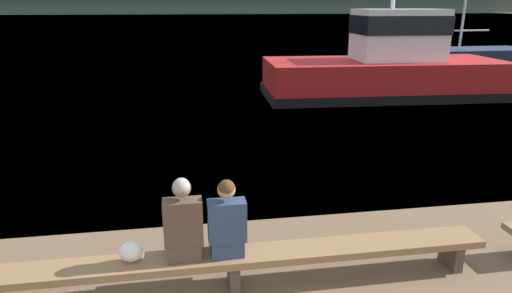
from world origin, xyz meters
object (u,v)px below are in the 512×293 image
Objects in this scene: moored_sailboat at (464,58)px; tugboat_red at (386,69)px; bench_main at (233,260)px; shopping_bag at (131,252)px; person_left at (183,225)px; person_right at (227,224)px.

tugboat_red is at bearing 130.03° from moored_sailboat.
tugboat_red is at bearing 57.76° from bench_main.
moored_sailboat is (13.92, 16.96, 0.20)m from bench_main.
person_left is at bearing -1.27° from shopping_bag.
shopping_bag is at bearing 178.73° from person_left.
bench_main is at bearing -1.33° from shopping_bag.
shopping_bag is (-1.15, 0.03, 0.20)m from bench_main.
bench_main is 1.17m from shopping_bag.
person_right reaches higher than bench_main.
person_right is 21.98m from moored_sailboat.
tugboat_red is at bearing 53.56° from shopping_bag.
person_right reaches higher than shopping_bag.
person_left is 0.49m from person_right.
shopping_bag reaches higher than bench_main.
moored_sailboat is (14.48, 16.95, -0.30)m from person_left.
bench_main is 21.95m from moored_sailboat.
person_right is at bearing 0.23° from person_left.
person_right is (-0.07, 0.02, 0.47)m from bench_main.
tugboat_red is (6.86, 10.88, 0.61)m from bench_main.
person_left reaches higher than person_right.
person_right is (0.49, 0.00, -0.03)m from person_left.
shopping_bag is at bearing 146.32° from tugboat_red.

